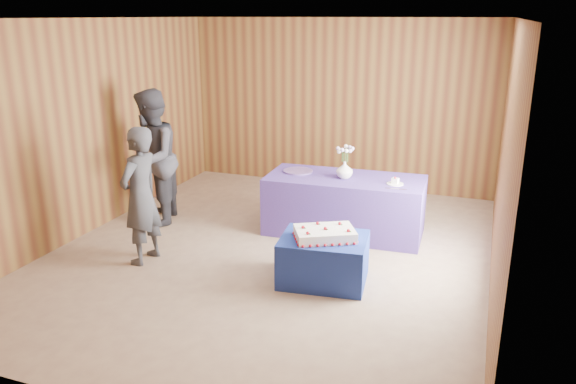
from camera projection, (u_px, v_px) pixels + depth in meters
The scene contains 13 objects.
ground at pixel (271, 252), 6.77m from camera, with size 6.00×6.00×0.00m, color gray.
room_shell at pixel (269, 103), 6.22m from camera, with size 5.04×6.04×2.72m.
cake_table at pixel (324, 260), 5.96m from camera, with size 0.90×0.70×0.50m, color navy.
serving_table at pixel (344, 205), 7.28m from camera, with size 2.00×0.90×0.75m, color #4B338E.
sheet_cake at pixel (325, 234), 5.84m from camera, with size 0.76×0.68×0.15m.
vase at pixel (344, 170), 7.10m from camera, with size 0.21×0.21×0.22m, color silver.
flower_spray at pixel (345, 150), 7.02m from camera, with size 0.23×0.23×0.18m.
platter at pixel (298, 171), 7.42m from camera, with size 0.39×0.39×0.02m, color #63478F.
plate at pixel (395, 184), 6.87m from camera, with size 0.20×0.20×0.01m, color white.
cake_slice at pixel (395, 181), 6.86m from camera, with size 0.09×0.08×0.09m.
knife at pixel (396, 189), 6.69m from camera, with size 0.26×0.02×0.00m, color #BCBBC0.
guest_left at pixel (140, 196), 6.30m from camera, with size 0.58×0.38×1.58m, color #363840.
guest_right at pixel (152, 158), 7.45m from camera, with size 0.89×0.69×1.83m, color #363641.
Camera 1 is at (2.34, -5.78, 2.73)m, focal length 35.00 mm.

